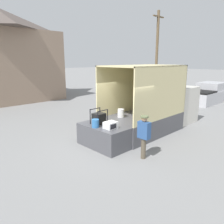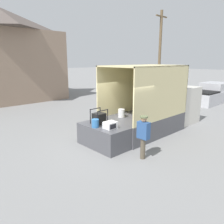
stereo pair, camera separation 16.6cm
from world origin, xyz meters
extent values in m
plane|color=gray|center=(0.00, 0.00, 0.00)|extent=(160.00, 160.00, 0.00)
cube|color=silver|center=(4.99, 0.00, 1.03)|extent=(1.93, 2.07, 2.05)
cube|color=#4C4C51|center=(2.01, 0.00, 0.45)|extent=(4.03, 2.25, 0.91)
cube|color=beige|center=(2.01, 1.10, 2.10)|extent=(4.03, 0.06, 2.37)
cube|color=beige|center=(2.01, -1.10, 2.10)|extent=(4.03, 0.06, 2.37)
cube|color=beige|center=(4.00, 0.00, 2.10)|extent=(0.06, 2.25, 2.37)
cube|color=beige|center=(2.01, 0.00, 3.25)|extent=(4.03, 2.25, 0.06)
cylinder|color=silver|center=(0.90, 0.42, 1.10)|extent=(0.31, 0.31, 0.39)
cube|color=#2D7F33|center=(1.77, -0.43, 1.05)|extent=(0.44, 0.32, 0.29)
cube|color=#B2A893|center=(2.60, 0.67, 1.09)|extent=(0.44, 0.32, 0.36)
cube|color=#4C4C51|center=(-0.58, 0.00, 0.45)|extent=(1.16, 2.14, 0.91)
cube|color=white|center=(-0.64, -0.49, 1.04)|extent=(0.48, 0.41, 0.27)
cube|color=black|center=(-0.69, -0.70, 1.04)|extent=(0.31, 0.01, 0.18)
cube|color=black|center=(-0.54, 0.32, 1.13)|extent=(0.46, 0.42, 0.45)
cylinder|color=slate|center=(-0.36, 0.32, 1.15)|extent=(0.17, 0.23, 0.23)
cylinder|color=black|center=(-0.81, 0.08, 1.22)|extent=(0.04, 0.04, 0.62)
cylinder|color=black|center=(-0.27, 0.08, 1.22)|extent=(0.04, 0.04, 0.62)
cylinder|color=black|center=(-0.81, 0.56, 1.22)|extent=(0.04, 0.04, 0.62)
cylinder|color=black|center=(-0.27, 0.56, 1.22)|extent=(0.04, 0.04, 0.62)
cylinder|color=black|center=(-0.54, 0.08, 1.51)|extent=(0.54, 0.04, 0.04)
cylinder|color=black|center=(-0.54, 0.56, 1.51)|extent=(0.54, 0.04, 0.04)
cylinder|color=#3370B2|center=(-0.98, 0.03, 1.07)|extent=(0.30, 0.30, 0.33)
cylinder|color=brown|center=(-0.31, -1.87, 0.39)|extent=(0.18, 0.18, 0.78)
cube|color=#2D5189|center=(-0.31, -1.87, 1.09)|extent=(0.24, 0.44, 0.62)
sphere|color=tan|center=(-0.31, -1.87, 1.50)|extent=(0.21, 0.21, 0.21)
cylinder|color=#606B47|center=(-0.31, -1.87, 1.58)|extent=(0.29, 0.29, 0.05)
cube|color=#B7B7BC|center=(12.46, 1.11, 0.49)|extent=(5.24, 1.97, 0.97)
cube|color=#B7B7BC|center=(13.09, 1.11, 1.30)|extent=(2.30, 1.81, 0.66)
cube|color=black|center=(10.89, 1.11, 1.03)|extent=(2.09, 1.89, 0.12)
cylinder|color=brown|center=(13.86, 7.46, 4.23)|extent=(0.28, 0.28, 8.45)
cube|color=brown|center=(13.86, 7.46, 7.85)|extent=(1.80, 0.14, 0.12)
camera|label=1|loc=(-6.31, -6.37, 3.52)|focal=35.00mm
camera|label=2|loc=(-6.19, -6.48, 3.52)|focal=35.00mm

